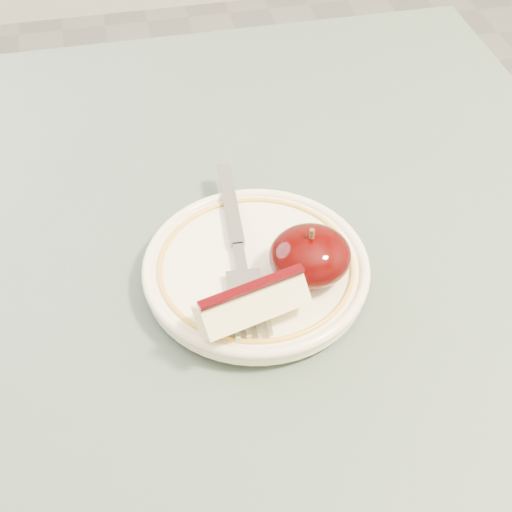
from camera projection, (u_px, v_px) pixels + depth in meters
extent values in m
cylinder|color=brown|center=(386.00, 255.00, 1.14)|extent=(0.05, 0.05, 0.71)
cube|color=#42524C|center=(130.00, 364.00, 0.54)|extent=(0.90, 0.90, 0.04)
cylinder|color=#F0E8CA|center=(256.00, 277.00, 0.58)|extent=(0.10, 0.10, 0.01)
cylinder|color=#F0E8CA|center=(256.00, 270.00, 0.57)|extent=(0.18, 0.18, 0.01)
torus|color=#F0E8CA|center=(256.00, 266.00, 0.57)|extent=(0.18, 0.18, 0.01)
torus|color=gold|center=(256.00, 264.00, 0.56)|extent=(0.16, 0.16, 0.00)
ellipsoid|color=black|center=(310.00, 256.00, 0.54)|extent=(0.06, 0.06, 0.04)
cylinder|color=#472D19|center=(312.00, 235.00, 0.53)|extent=(0.00, 0.00, 0.01)
cube|color=beige|center=(252.00, 305.00, 0.51)|extent=(0.09, 0.05, 0.04)
cube|color=#310104|center=(252.00, 287.00, 0.50)|extent=(0.08, 0.03, 0.00)
cube|color=gray|center=(230.00, 203.00, 0.61)|extent=(0.02, 0.10, 0.00)
cube|color=gray|center=(240.00, 257.00, 0.56)|extent=(0.01, 0.03, 0.00)
cube|color=gray|center=(245.00, 283.00, 0.55)|extent=(0.03, 0.03, 0.00)
cube|color=gray|center=(266.00, 312.00, 0.52)|extent=(0.01, 0.04, 0.00)
cube|color=gray|center=(256.00, 313.00, 0.52)|extent=(0.01, 0.04, 0.00)
cube|color=gray|center=(245.00, 315.00, 0.52)|extent=(0.01, 0.04, 0.00)
cube|color=gray|center=(235.00, 316.00, 0.52)|extent=(0.01, 0.04, 0.00)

